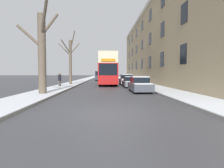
{
  "coord_description": "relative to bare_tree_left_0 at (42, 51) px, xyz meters",
  "views": [
    {
      "loc": [
        -0.31,
        -8.62,
        1.73
      ],
      "look_at": [
        0.58,
        15.68,
        0.41
      ],
      "focal_mm": 32.0,
      "sensor_mm": 36.0,
      "label": 1
    }
  ],
  "objects": [
    {
      "name": "ground_plane",
      "position": [
        5.14,
        -7.0,
        -3.41
      ],
      "size": [
        320.0,
        320.0,
        0.0
      ],
      "primitive_type": "plane",
      "color": "#424247"
    },
    {
      "name": "sidewalk_left",
      "position": [
        -0.28,
        46.0,
        -3.33
      ],
      "size": [
        2.78,
        130.0,
        0.16
      ],
      "color": "gray",
      "rests_on": "ground"
    },
    {
      "name": "sidewalk_right",
      "position": [
        10.55,
        46.0,
        -3.33
      ],
      "size": [
        2.78,
        130.0,
        0.16
      ],
      "color": "gray",
      "rests_on": "ground"
    },
    {
      "name": "terrace_facade_right",
      "position": [
        16.44,
        22.26,
        3.38
      ],
      "size": [
        9.1,
        53.15,
        13.58
      ],
      "color": "tan",
      "rests_on": "ground"
    },
    {
      "name": "bare_tree_left_0",
      "position": [
        0.0,
        0.0,
        0.0
      ],
      "size": [
        3.16,
        2.63,
        6.73
      ],
      "color": "brown",
      "rests_on": "ground"
    },
    {
      "name": "bare_tree_left_1",
      "position": [
        -0.09,
        13.2,
        0.3
      ],
      "size": [
        3.14,
        4.49,
        7.54
      ],
      "color": "brown",
      "rests_on": "ground"
    },
    {
      "name": "double_decker_bus",
      "position": [
        5.25,
        14.43,
        -0.87
      ],
      "size": [
        2.53,
        11.53,
        4.48
      ],
      "color": "red",
      "rests_on": "ground"
    },
    {
      "name": "parked_car_0",
      "position": [
        8.06,
        2.69,
        -2.75
      ],
      "size": [
        1.69,
        4.5,
        1.44
      ],
      "color": "#474C56",
      "rests_on": "ground"
    },
    {
      "name": "parked_car_1",
      "position": [
        8.06,
        9.03,
        -2.79
      ],
      "size": [
        1.81,
        4.35,
        1.33
      ],
      "color": "slate",
      "rests_on": "ground"
    },
    {
      "name": "parked_car_2",
      "position": [
        8.06,
        14.07,
        -2.69
      ],
      "size": [
        1.89,
        4.1,
        1.59
      ],
      "color": "#9EA3AD",
      "rests_on": "ground"
    },
    {
      "name": "oncoming_van",
      "position": [
        3.63,
        31.16,
        -2.21
      ],
      "size": [
        1.92,
        5.0,
        2.21
      ],
      "color": "#333842",
      "rests_on": "ground"
    },
    {
      "name": "pedestrian_left_sidewalk",
      "position": [
        -0.61,
        8.65,
        -2.44
      ],
      "size": [
        0.39,
        0.39,
        1.78
      ],
      "rotation": [
        0.0,
        0.0,
        4.17
      ],
      "color": "#4C4742",
      "rests_on": "ground"
    }
  ]
}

